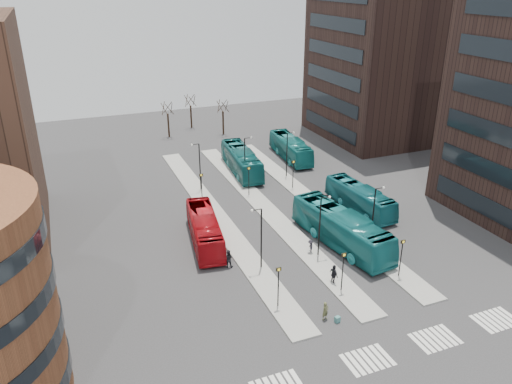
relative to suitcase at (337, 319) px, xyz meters
name	(u,v)px	position (x,y,z in m)	size (l,w,h in m)	color
island_left	(216,216)	(-3.15, 21.52, -0.18)	(2.50, 45.00, 0.15)	gray
island_mid	(264,207)	(2.85, 21.52, -0.18)	(2.50, 45.00, 0.15)	gray
island_right	(310,200)	(8.85, 21.52, -0.18)	(2.50, 45.00, 0.15)	gray
suitcase	(337,319)	(0.00, 0.00, 0.00)	(0.40, 0.32, 0.51)	#1F1C9E
red_bus	(205,229)	(-5.98, 16.25, 1.27)	(2.56, 10.96, 3.05)	#AE0D14
teal_bus_a	(341,228)	(6.60, 10.66, 1.59)	(3.10, 13.23, 3.68)	#166B6F
teal_bus_b	(241,161)	(4.42, 33.46, 1.46)	(2.87, 12.29, 3.42)	#125C5D
teal_bus_c	(360,198)	(12.92, 17.02, 1.23)	(2.49, 10.66, 2.97)	#15646D
teal_bus_d	(290,148)	(13.20, 36.13, 1.36)	(2.71, 11.58, 3.22)	#167171
traveller	(325,311)	(-0.73, 0.68, 0.55)	(0.58, 0.38, 1.60)	#4B4D2E
commuter_a	(228,259)	(-5.30, 10.92, 0.63)	(0.86, 0.67, 1.77)	black
commuter_b	(334,274)	(2.43, 4.81, 0.68)	(1.10, 0.46, 1.87)	black
commuter_c	(310,247)	(2.98, 10.24, 0.48)	(0.95, 0.55, 1.47)	black
crosswalk_stripes	(400,350)	(2.60, -4.48, -0.25)	(22.35, 2.40, 0.01)	silver
tower_far	(389,44)	(32.83, 41.52, 14.75)	(20.12, 20.00, 30.00)	black
sign_poles	(287,214)	(2.45, 14.52, 2.15)	(12.45, 22.12, 3.65)	black
lamp_posts	(277,185)	(3.48, 19.52, 3.33)	(14.04, 20.24, 6.12)	black
bare_trees	(194,117)	(3.51, 54.19, 2.47)	(10.97, 8.14, 5.90)	black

